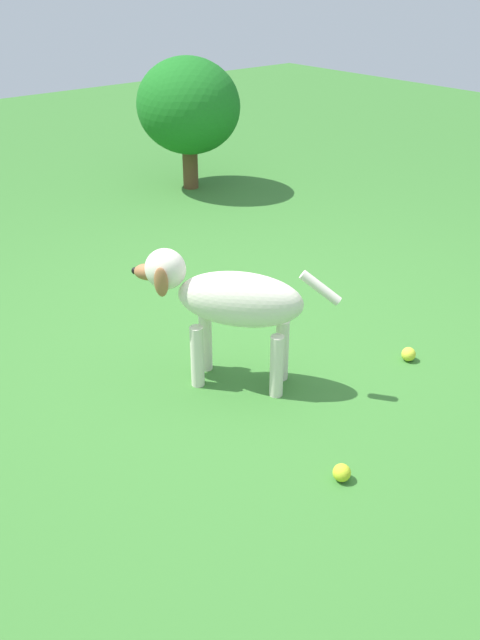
# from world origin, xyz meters

# --- Properties ---
(ground) EXTENTS (14.00, 14.00, 0.00)m
(ground) POSITION_xyz_m (0.00, 0.00, 0.00)
(ground) COLOR #38722D
(dog) EXTENTS (0.74, 0.57, 0.60)m
(dog) POSITION_xyz_m (0.15, -0.22, 0.40)
(dog) COLOR silver
(dog) RESTS_ON ground
(tennis_ball_0) EXTENTS (0.07, 0.07, 0.07)m
(tennis_ball_0) POSITION_xyz_m (0.56, 0.52, 0.03)
(tennis_ball_0) COLOR #D1D637
(tennis_ball_0) RESTS_ON ground
(tennis_ball_1) EXTENTS (0.07, 0.07, 0.07)m
(tennis_ball_1) POSITION_xyz_m (0.91, -0.32, 0.03)
(tennis_ball_1) COLOR #C6D52A
(tennis_ball_1) RESTS_ON ground
(shrub_near) EXTENTS (0.85, 0.77, 1.01)m
(shrub_near) POSITION_xyz_m (-2.24, 1.33, 0.64)
(shrub_near) COLOR brown
(shrub_near) RESTS_ON ground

